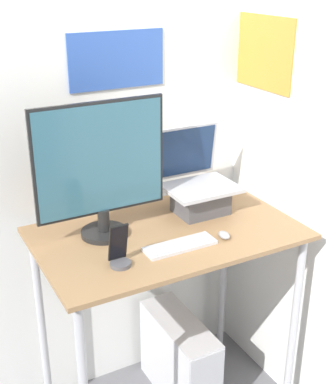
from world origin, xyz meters
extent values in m
cube|color=white|center=(0.00, 0.75, 1.30)|extent=(6.00, 0.05, 2.60)
cube|color=#3359B2|center=(-0.04, 0.72, 1.65)|extent=(0.44, 0.01, 0.24)
cube|color=gold|center=(0.60, 0.56, 1.66)|extent=(0.01, 0.46, 0.33)
cube|color=#936D47|center=(0.00, 0.33, 0.99)|extent=(1.09, 0.66, 0.02)
cylinder|color=#B7B7BC|center=(0.50, 0.05, 0.49)|extent=(0.04, 0.04, 0.98)
cylinder|color=#B7B7BC|center=(-0.50, 0.61, 0.49)|extent=(0.04, 0.04, 0.98)
cylinder|color=#B7B7BC|center=(0.50, 0.61, 0.49)|extent=(0.04, 0.04, 0.98)
cube|color=#4C4C51|center=(0.22, 0.42, 1.06)|extent=(0.22, 0.17, 0.11)
cube|color=#B7B7BC|center=(0.22, 0.42, 1.12)|extent=(0.31, 0.24, 0.02)
cube|color=#B7B7BC|center=(0.22, 0.56, 1.25)|extent=(0.31, 0.04, 0.24)
cube|color=navy|center=(0.22, 0.55, 1.25)|extent=(0.28, 0.03, 0.22)
cylinder|color=black|center=(-0.24, 0.42, 1.01)|extent=(0.19, 0.19, 0.02)
cylinder|color=black|center=(-0.24, 0.42, 1.07)|extent=(0.05, 0.05, 0.09)
cube|color=black|center=(-0.24, 0.43, 1.33)|extent=(0.54, 0.01, 0.46)
cube|color=#336072|center=(-0.24, 0.42, 1.33)|extent=(0.52, 0.01, 0.43)
cube|color=silver|center=(-0.02, 0.18, 1.01)|extent=(0.29, 0.10, 0.01)
cube|color=#A8A8AD|center=(-0.02, 0.18, 1.02)|extent=(0.27, 0.08, 0.00)
ellipsoid|color=#99999E|center=(0.17, 0.17, 1.01)|extent=(0.04, 0.06, 0.03)
cylinder|color=#4C4C51|center=(-0.28, 0.17, 1.01)|extent=(0.08, 0.08, 0.02)
cube|color=black|center=(-0.28, 0.18, 1.09)|extent=(0.07, 0.04, 0.15)
cube|color=black|center=(-0.28, 0.18, 1.09)|extent=(0.06, 0.03, 0.14)
cube|color=silver|center=(0.12, 0.42, 0.22)|extent=(0.19, 0.50, 0.44)
camera|label=1|loc=(-0.95, -1.41, 2.02)|focal=50.00mm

